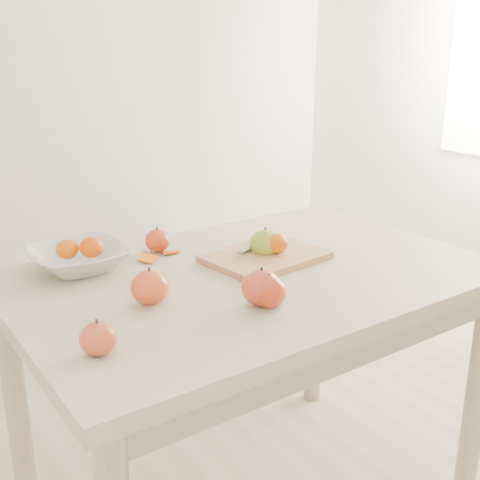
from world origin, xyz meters
TOP-DOWN VIEW (x-y plane):
  - table at (0.00, 0.00)m, footprint 1.20×0.80m
  - cutting_board at (0.08, 0.04)m, footprint 0.32×0.25m
  - board_tangerine at (0.11, 0.03)m, footprint 0.06×0.06m
  - fruit_bowl at (-0.36, 0.26)m, footprint 0.25×0.25m
  - bowl_tangerine_near at (-0.38, 0.27)m, footprint 0.06×0.06m
  - bowl_tangerine_far at (-0.33, 0.25)m, footprint 0.06×0.06m
  - orange_peel_a at (-0.18, 0.22)m, footprint 0.07×0.07m
  - orange_peel_b at (-0.11, 0.24)m, footprint 0.05×0.04m
  - paring_knife at (0.13, 0.11)m, footprint 0.16×0.08m
  - apple_green at (0.09, 0.06)m, footprint 0.09×0.09m
  - apple_red_e at (-0.10, -0.20)m, footprint 0.08×0.08m
  - apple_red_a at (-0.13, 0.27)m, footprint 0.07×0.07m
  - apple_red_c at (-0.10, -0.18)m, footprint 0.09×0.09m
  - apple_red_b at (-0.30, -0.04)m, footprint 0.09×0.09m
  - apple_red_d at (-0.49, -0.19)m, footprint 0.07×0.07m

SIDE VIEW (x-z plane):
  - table at x=0.00m, z-range 0.28..1.03m
  - orange_peel_a at x=-0.18m, z-range 0.75..0.76m
  - orange_peel_b at x=-0.11m, z-range 0.75..0.76m
  - cutting_board at x=0.08m, z-range 0.75..0.77m
  - paring_knife at x=0.13m, z-range 0.77..0.78m
  - fruit_bowl at x=-0.36m, z-range 0.75..0.81m
  - apple_red_d at x=-0.49m, z-range 0.75..0.81m
  - apple_red_a at x=-0.13m, z-range 0.75..0.81m
  - apple_red_e at x=-0.10m, z-range 0.75..0.82m
  - apple_green at x=0.09m, z-range 0.75..0.83m
  - apple_red_b at x=-0.30m, z-range 0.75..0.83m
  - apple_red_c at x=-0.10m, z-range 0.75..0.83m
  - board_tangerine at x=0.11m, z-range 0.77..0.82m
  - bowl_tangerine_near at x=-0.38m, z-range 0.78..0.83m
  - bowl_tangerine_far at x=-0.33m, z-range 0.78..0.84m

